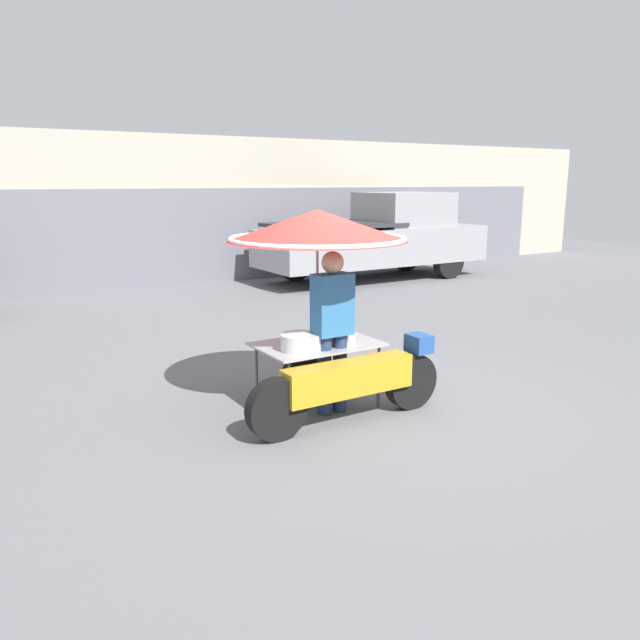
# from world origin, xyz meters

# --- Properties ---
(ground_plane) EXTENTS (36.00, 36.00, 0.00)m
(ground_plane) POSITION_xyz_m (0.00, 0.00, 0.00)
(ground_plane) COLOR slate
(shopfront_building) EXTENTS (28.00, 2.06, 3.24)m
(shopfront_building) POSITION_xyz_m (0.00, 9.38, 1.61)
(shopfront_building) COLOR #B2A893
(shopfront_building) RESTS_ON ground
(vendor_motorcycle_cart) EXTENTS (2.10, 1.77, 1.99)m
(vendor_motorcycle_cart) POSITION_xyz_m (-0.38, 0.24, 1.52)
(vendor_motorcycle_cart) COLOR black
(vendor_motorcycle_cart) RESTS_ON ground
(vendor_person) EXTENTS (0.38, 0.22, 1.61)m
(vendor_person) POSITION_xyz_m (-0.36, 0.08, 0.90)
(vendor_person) COLOR navy
(vendor_person) RESTS_ON ground
(pickup_truck) EXTENTS (5.47, 1.87, 2.00)m
(pickup_truck) POSITION_xyz_m (5.27, 6.84, 0.97)
(pickup_truck) COLOR black
(pickup_truck) RESTS_ON ground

